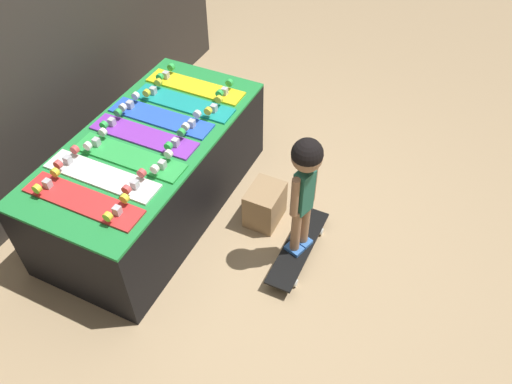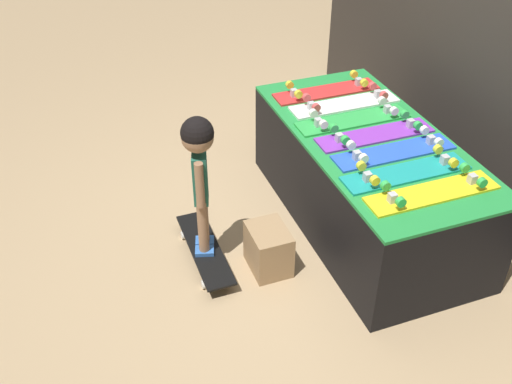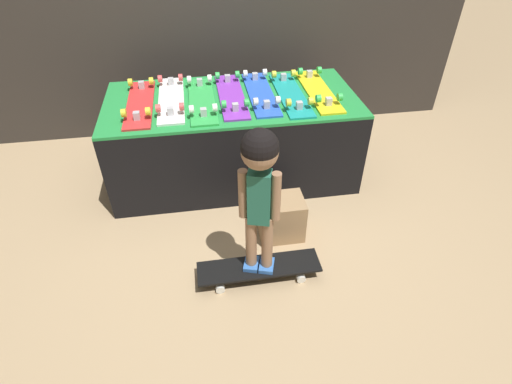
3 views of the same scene
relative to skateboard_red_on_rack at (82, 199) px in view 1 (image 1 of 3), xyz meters
name	(u,v)px [view 1 (image 1 of 3)]	position (x,y,z in m)	size (l,w,h in m)	color
ground_plane	(217,226)	(0.64, -0.48, -0.66)	(16.00, 16.00, 0.00)	tan
back_wall	(14,12)	(0.64, 0.83, 0.67)	(4.29, 0.10, 2.66)	#332D28
display_rack	(153,174)	(0.64, 0.00, -0.34)	(1.79, 0.86, 0.64)	black
skateboard_red_on_rack	(82,199)	(0.00, 0.00, 0.00)	(0.18, 0.75, 0.09)	red
skateboard_white_on_rack	(101,175)	(0.21, 0.03, 0.00)	(0.18, 0.75, 0.09)	white
skateboard_green_on_rack	(129,156)	(0.42, -0.02, 0.00)	(0.18, 0.75, 0.09)	green
skateboard_purple_on_rack	(143,135)	(0.64, 0.02, 0.00)	(0.18, 0.75, 0.09)	purple
skateboard_blue_on_rack	(161,116)	(0.85, 0.03, 0.00)	(0.18, 0.75, 0.09)	blue
skateboard_teal_on_rack	(183,102)	(1.06, -0.02, 0.00)	(0.18, 0.75, 0.09)	teal
skateboard_yellow_on_rack	(195,86)	(1.27, 0.01, 0.00)	(0.18, 0.75, 0.09)	yellow
skateboard_on_floor	(298,248)	(0.65, -1.09, -0.59)	(0.72, 0.18, 0.09)	black
child	(305,177)	(0.65, -1.09, 0.06)	(0.21, 0.18, 0.90)	#3870C6
storage_box	(265,205)	(0.85, -0.75, -0.52)	(0.28, 0.22, 0.29)	#A37F56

